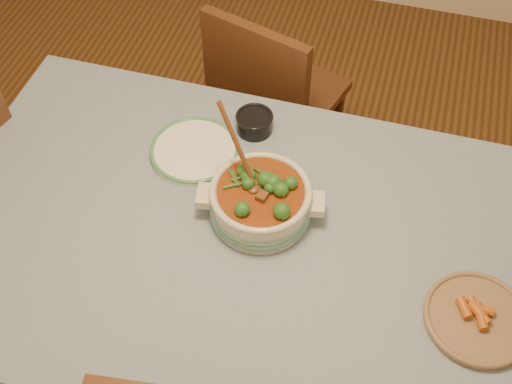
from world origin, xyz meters
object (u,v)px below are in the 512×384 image
(dining_table, at_px, (237,254))
(chair_far, at_px, (270,96))
(fried_plate, at_px, (477,318))
(condiment_bowl, at_px, (254,122))
(stew_casserole, at_px, (260,199))
(white_plate, at_px, (195,150))

(dining_table, distance_m, chair_far, 0.83)
(chair_far, bearing_deg, fried_plate, 147.22)
(condiment_bowl, distance_m, chair_far, 0.51)
(fried_plate, bearing_deg, condiment_bowl, 145.87)
(dining_table, xyz_separation_m, stew_casserole, (0.04, 0.09, 0.16))
(dining_table, height_order, fried_plate, fried_plate)
(white_plate, relative_size, chair_far, 0.31)
(dining_table, height_order, chair_far, chair_far)
(dining_table, distance_m, white_plate, 0.34)
(condiment_bowl, bearing_deg, chair_far, 97.78)
(condiment_bowl, distance_m, fried_plate, 0.85)
(dining_table, relative_size, stew_casserole, 4.79)
(condiment_bowl, height_order, fried_plate, condiment_bowl)
(dining_table, relative_size, chair_far, 1.89)
(white_plate, bearing_deg, stew_casserole, -33.58)
(stew_casserole, distance_m, fried_plate, 0.62)
(dining_table, bearing_deg, condiment_bowl, 98.92)
(white_plate, height_order, chair_far, chair_far)
(condiment_bowl, bearing_deg, stew_casserole, -71.22)
(stew_casserole, height_order, white_plate, stew_casserole)
(fried_plate, xyz_separation_m, chair_far, (-0.76, 0.89, -0.27))
(stew_casserole, height_order, condiment_bowl, stew_casserole)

